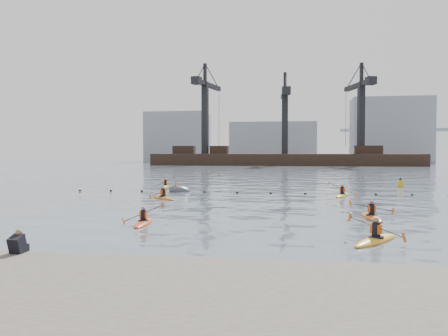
{
  "coord_description": "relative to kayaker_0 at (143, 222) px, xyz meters",
  "views": [
    {
      "loc": [
        3.25,
        -19.54,
        3.73
      ],
      "look_at": [
        -0.8,
        6.78,
        2.8
      ],
      "focal_mm": 38.0,
      "sensor_mm": 36.0,
      "label": 1
    }
  ],
  "objects": [
    {
      "name": "barge_pier",
      "position": [
        4.32,
        106.21,
        1.8
      ],
      "size": [
        72.0,
        19.3,
        29.5
      ],
      "color": "black",
      "rests_on": "ground"
    },
    {
      "name": "nav_buoy",
      "position": [
        18.54,
        28.34,
        0.26
      ],
      "size": [
        0.65,
        0.65,
        1.18
      ],
      "color": "gold",
      "rests_on": "ground"
    },
    {
      "name": "quay",
      "position": [
        4.53,
        -12.78,
        -0.1
      ],
      "size": [
        18.0,
        7.12,
        1.77
      ],
      "color": "#4C443D",
      "rests_on": "ground"
    },
    {
      "name": "kayaker_4",
      "position": [
        11.93,
        3.88,
        0.01
      ],
      "size": [
        2.47,
        3.71,
        1.17
      ],
      "rotation": [
        0.0,
        0.0,
        3.25
      ],
      "color": "#C55712",
      "rests_on": "ground"
    },
    {
      "name": "skyline",
      "position": [
        6.77,
        146.49,
        9.15
      ],
      "size": [
        141.0,
        28.0,
        22.0
      ],
      "color": "gray",
      "rests_on": "ground"
    },
    {
      "name": "kayaker_0",
      "position": [
        0.0,
        0.0,
        0.0
      ],
      "size": [
        2.23,
        3.27,
        1.24
      ],
      "rotation": [
        0.0,
        0.0,
        0.11
      ],
      "color": "red",
      "rests_on": "ground"
    },
    {
      "name": "kayaker_5",
      "position": [
        -5.86,
        24.86,
        0.0
      ],
      "size": [
        2.3,
        3.38,
        1.31
      ],
      "rotation": [
        0.0,
        0.0,
        0.18
      ],
      "color": "gold",
      "rests_on": "ground"
    },
    {
      "name": "mooring_buoy",
      "position": [
        -2.84,
        19.26,
        -0.1
      ],
      "size": [
        2.73,
        2.3,
        1.54
      ],
      "primitive_type": "ellipsoid",
      "rotation": [
        0.0,
        0.21,
        0.5
      ],
      "color": "#37393C",
      "rests_on": "ground"
    },
    {
      "name": "kayaker_2",
      "position": [
        -2.63,
        12.74,
        0.01
      ],
      "size": [
        2.86,
        3.09,
        1.3
      ],
      "rotation": [
        0.0,
        0.0,
        0.73
      ],
      "color": "#C36612",
      "rests_on": "ground"
    },
    {
      "name": "ground",
      "position": [
        4.54,
        -3.79,
        -0.1
      ],
      "size": [
        400.0,
        400.0,
        0.0
      ],
      "primitive_type": "plane",
      "color": "#374150",
      "rests_on": "ground"
    },
    {
      "name": "kayaker_1",
      "position": [
        11.04,
        -3.19,
        0.01
      ],
      "size": [
        2.58,
        3.46,
        1.26
      ],
      "rotation": [
        0.0,
        0.0,
        -0.57
      ],
      "color": "orange",
      "rests_on": "ground"
    },
    {
      "name": "float_line",
      "position": [
        4.04,
        18.75,
        -0.07
      ],
      "size": [
        33.24,
        0.73,
        0.24
      ],
      "color": "black",
      "rests_on": "ground"
    },
    {
      "name": "kayaker_3",
      "position": [
        11.56,
        17.07,
        0.01
      ],
      "size": [
        2.42,
        3.66,
        1.38
      ],
      "rotation": [
        0.0,
        0.0,
        -0.31
      ],
      "color": "gold",
      "rests_on": "ground"
    }
  ]
}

